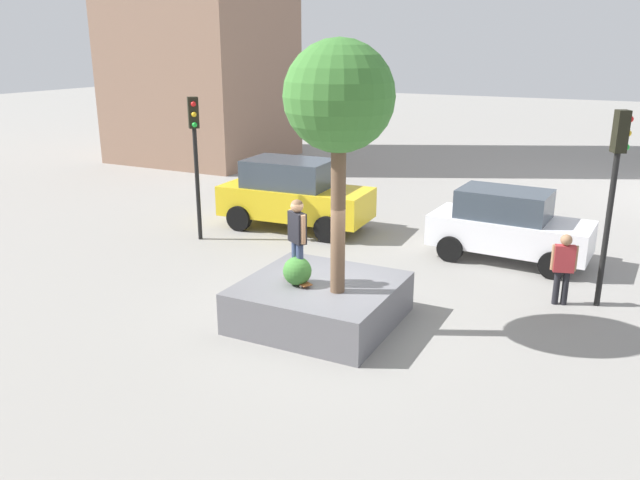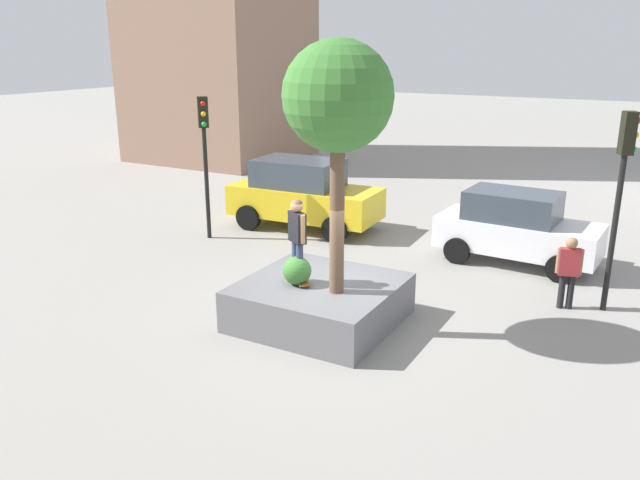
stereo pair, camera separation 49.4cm
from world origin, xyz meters
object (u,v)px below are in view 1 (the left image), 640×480
traffic_light_corner (615,175)px  traffic_light_median (195,143)px  taxi_cab (294,194)px  skateboard (298,280)px  police_car (508,225)px  passerby_with_bag (564,264)px  skateboarder (297,234)px  planter_ledge (320,302)px  plaza_tree (339,100)px

traffic_light_corner → traffic_light_median: (-10.72, 0.07, -0.08)m
taxi_cab → skateboard: bearing=-60.2°
police_car → passerby_with_bag: bearing=-56.3°
taxi_cab → traffic_light_corner: 9.35m
skateboarder → taxi_cab: bearing=119.8°
traffic_light_median → passerby_with_bag: (9.97, -0.37, -1.88)m
police_car → skateboarder: bearing=-116.9°
skateboard → taxi_cab: (-3.46, 6.04, 0.17)m
planter_ledge → passerby_with_bag: passerby_with_bag is taller
police_car → traffic_light_median: (-8.30, -2.13, 1.85)m
police_car → passerby_with_bag: (1.67, -2.50, -0.03)m
passerby_with_bag → taxi_cab: bearing=161.9°
plaza_tree → skateboarder: (-0.91, 0.05, -2.63)m
skateboarder → plaza_tree: bearing=-2.9°
planter_ledge → skateboarder: size_ratio=1.81×
taxi_cab → passerby_with_bag: (8.12, -2.65, -0.16)m
planter_ledge → skateboarder: skateboarder is taller
planter_ledge → skateboarder: (-0.39, -0.22, 1.45)m
skateboarder → passerby_with_bag: bearing=36.1°
plaza_tree → traffic_light_median: bearing=148.5°
police_car → traffic_light_median: traffic_light_median is taller
skateboarder → traffic_light_corner: bearing=34.3°
police_car → planter_ledge: bearing=-114.6°
passerby_with_bag → police_car: bearing=123.7°
plaza_tree → traffic_light_median: plaza_tree is taller
plaza_tree → skateboarder: size_ratio=2.86×
taxi_cab → traffic_light_corner: traffic_light_corner is taller
skateboarder → taxi_cab: 7.01m
passerby_with_bag → traffic_light_median: bearing=177.9°
taxi_cab → traffic_light_corner: bearing=-14.8°
traffic_light_median → taxi_cab: bearing=50.9°
skateboard → traffic_light_corner: traffic_light_corner is taller
plaza_tree → traffic_light_corner: (4.51, 3.74, -1.63)m
police_car → passerby_with_bag: size_ratio=2.58×
planter_ledge → traffic_light_corner: bearing=34.7°
planter_ledge → police_car: 6.26m
planter_ledge → police_car: police_car is taller
planter_ledge → skateboard: bearing=-150.7°
taxi_cab → passerby_with_bag: 8.54m
police_car → traffic_light_corner: size_ratio=0.98×
skateboard → police_car: police_car is taller
skateboard → traffic_light_corner: bearing=34.3°
planter_ledge → taxi_cab: bearing=123.4°
plaza_tree → police_car: size_ratio=1.15×
taxi_cab → police_car: bearing=-1.4°
planter_ledge → traffic_light_median: traffic_light_median is taller
passerby_with_bag → planter_ledge: bearing=-143.4°
skateboarder → traffic_light_median: 6.58m
planter_ledge → skateboard: 0.66m
planter_ledge → traffic_light_median: (-5.70, 3.54, 2.37)m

